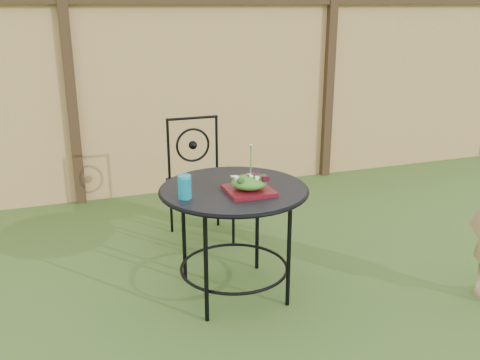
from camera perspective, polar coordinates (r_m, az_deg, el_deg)
The scene contains 8 objects.
ground at distance 3.69m, azimuth 6.93°, elevation -10.99°, with size 60.00×60.00×0.00m, color #244014.
fence at distance 5.34m, azimuth -3.32°, elevation 9.06°, with size 8.00×0.12×1.90m.
patio_table at distance 3.32m, azimuth -0.66°, elevation -3.05°, with size 0.92×0.92×0.72m.
patio_chair at distance 4.23m, azimuth -4.43°, elevation 0.40°, with size 0.46×0.46×0.95m.
salad_plate at distance 3.18m, azimuth 0.96°, elevation -1.14°, with size 0.27×0.27×0.02m, color #490A12.
salad at distance 3.17m, azimuth 0.97°, elevation -0.25°, with size 0.21×0.21×0.08m, color #235614.
fork at distance 3.13m, azimuth 1.15°, elevation 2.03°, with size 0.01×0.01×0.18m, color silver.
drinking_glass at distance 3.09m, azimuth -5.92°, elevation -0.72°, with size 0.08×0.08×0.14m, color #0D87A1.
Camera 1 is at (-1.49, -2.86, 1.79)m, focal length 40.00 mm.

